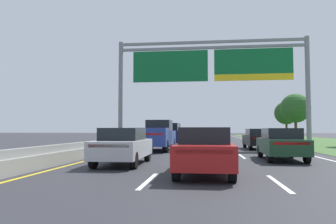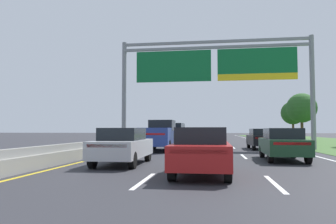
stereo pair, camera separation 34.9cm
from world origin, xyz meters
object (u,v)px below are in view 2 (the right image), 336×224
at_px(roadside_tree_far, 302,108).
at_px(car_black_right_lane_sedan, 262,139).
at_px(car_navy_left_lane_suv, 175,134).
at_px(roadside_tree_distant, 293,113).
at_px(pickup_truck_blue, 160,136).
at_px(car_darkgreen_right_lane_sedan, 283,144).
at_px(car_silver_left_lane_sedan, 123,145).
at_px(overhead_sign_gantry, 214,70).
at_px(car_red_centre_lane_sedan, 202,150).

bearing_deg(roadside_tree_far, car_black_right_lane_sedan, -113.29).
xyz_separation_m(car_navy_left_lane_suv, roadside_tree_distant, (16.85, 24.96, 3.19)).
bearing_deg(car_navy_left_lane_suv, car_black_right_lane_sedan, -123.79).
distance_m(pickup_truck_blue, car_navy_left_lane_suv, 7.97).
relative_size(car_darkgreen_right_lane_sedan, car_silver_left_lane_sedan, 1.01).
xyz_separation_m(car_darkgreen_right_lane_sedan, roadside_tree_far, (8.00, 26.81, 3.47)).
bearing_deg(car_darkgreen_right_lane_sedan, car_silver_left_lane_sedan, 113.32).
distance_m(overhead_sign_gantry, car_darkgreen_right_lane_sedan, 10.87).
bearing_deg(pickup_truck_blue, car_darkgreen_right_lane_sedan, -129.72).
xyz_separation_m(car_black_right_lane_sedan, roadside_tree_distant, (9.52, 30.16, 3.47)).
xyz_separation_m(car_red_centre_lane_sedan, car_darkgreen_right_lane_sedan, (3.76, 5.54, 0.00)).
distance_m(overhead_sign_gantry, car_navy_left_lane_suv, 8.27).
distance_m(car_red_centre_lane_sedan, car_silver_left_lane_sedan, 4.39).
bearing_deg(overhead_sign_gantry, roadside_tree_distant, 66.63).
bearing_deg(roadside_tree_far, roadside_tree_distant, 81.53).
height_order(car_black_right_lane_sedan, car_silver_left_lane_sedan, same).
xyz_separation_m(pickup_truck_blue, car_red_centre_lane_sedan, (3.36, -11.73, -0.26)).
bearing_deg(roadside_tree_far, pickup_truck_blue, -126.22).
xyz_separation_m(pickup_truck_blue, car_silver_left_lane_sedan, (-0.13, -9.06, -0.26)).
distance_m(car_silver_left_lane_sedan, roadside_tree_distant, 45.45).
distance_m(overhead_sign_gantry, car_silver_left_lane_sedan, 13.52).
bearing_deg(car_silver_left_lane_sedan, car_red_centre_lane_sedan, -127.93).
bearing_deg(overhead_sign_gantry, roadside_tree_far, 57.96).
relative_size(overhead_sign_gantry, pickup_truck_blue, 2.77).
bearing_deg(car_silver_left_lane_sedan, overhead_sign_gantry, -19.29).
bearing_deg(car_navy_left_lane_suv, roadside_tree_distant, -32.47).
bearing_deg(car_red_centre_lane_sedan, roadside_tree_distant, -16.76).
bearing_deg(car_silver_left_lane_sedan, car_darkgreen_right_lane_sedan, -68.81).
xyz_separation_m(car_navy_left_lane_suv, car_silver_left_lane_sedan, (-0.21, -17.03, -0.28)).
bearing_deg(car_black_right_lane_sedan, car_red_centre_lane_sedan, 163.58).
bearing_deg(overhead_sign_gantry, car_red_centre_lane_sedan, -92.05).
bearing_deg(car_darkgreen_right_lane_sedan, car_black_right_lane_sedan, -0.33).
distance_m(pickup_truck_blue, roadside_tree_far, 25.77).
distance_m(pickup_truck_blue, roadside_tree_distant, 37.17).
bearing_deg(roadside_tree_distant, pickup_truck_blue, -117.22).
xyz_separation_m(car_red_centre_lane_sedan, car_black_right_lane_sedan, (4.06, 14.50, 0.00)).
height_order(car_black_right_lane_sedan, roadside_tree_distant, roadside_tree_distant).
height_order(car_navy_left_lane_suv, roadside_tree_far, roadside_tree_far).
height_order(car_silver_left_lane_sedan, roadside_tree_distant, roadside_tree_distant).
height_order(pickup_truck_blue, car_black_right_lane_sedan, pickup_truck_blue).
bearing_deg(car_red_centre_lane_sedan, pickup_truck_blue, 16.13).
bearing_deg(car_silver_left_lane_sedan, car_black_right_lane_sedan, -33.01).
distance_m(overhead_sign_gantry, roadside_tree_distant, 33.00).
xyz_separation_m(car_darkgreen_right_lane_sedan, roadside_tree_distant, (9.83, 39.11, 3.47)).
distance_m(car_darkgreen_right_lane_sedan, roadside_tree_distant, 40.47).
bearing_deg(car_darkgreen_right_lane_sedan, car_red_centre_lane_sedan, 147.53).
xyz_separation_m(car_black_right_lane_sedan, car_navy_left_lane_suv, (-7.33, 5.20, 0.28)).
bearing_deg(car_black_right_lane_sedan, overhead_sign_gantry, 90.68).
distance_m(car_red_centre_lane_sedan, car_black_right_lane_sedan, 15.06).
distance_m(pickup_truck_blue, car_black_right_lane_sedan, 7.92).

